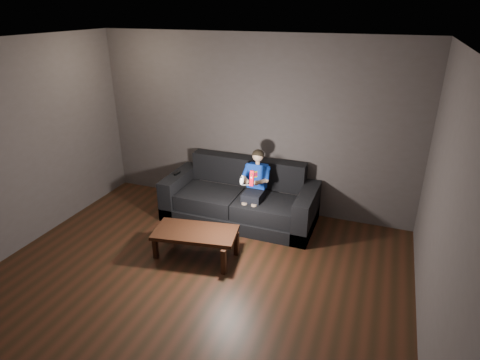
% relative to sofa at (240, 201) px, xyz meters
% --- Properties ---
extents(floor, '(5.00, 5.00, 0.00)m').
position_rel_sofa_xyz_m(floor, '(0.01, -1.99, -0.29)').
color(floor, black).
rests_on(floor, ground).
extents(back_wall, '(5.00, 0.04, 2.70)m').
position_rel_sofa_xyz_m(back_wall, '(0.01, 0.51, 1.06)').
color(back_wall, '#403837').
rests_on(back_wall, ground).
extents(right_wall, '(0.04, 5.00, 2.70)m').
position_rel_sofa_xyz_m(right_wall, '(2.51, -1.99, 1.06)').
color(right_wall, '#403837').
rests_on(right_wall, ground).
extents(ceiling, '(5.00, 5.00, 0.02)m').
position_rel_sofa_xyz_m(ceiling, '(0.01, -1.99, 2.41)').
color(ceiling, silver).
rests_on(ceiling, back_wall).
extents(sofa, '(2.27, 0.98, 0.88)m').
position_rel_sofa_xyz_m(sofa, '(0.00, 0.00, 0.00)').
color(sofa, black).
rests_on(sofa, floor).
extents(child, '(0.41, 0.50, 1.00)m').
position_rel_sofa_xyz_m(child, '(0.26, -0.07, 0.42)').
color(child, black).
rests_on(child, sofa).
extents(wii_remote_red, '(0.06, 0.08, 0.21)m').
position_rel_sofa_xyz_m(wii_remote_red, '(0.33, -0.46, 0.62)').
color(wii_remote_red, red).
rests_on(wii_remote_red, child).
extents(nunchuk_white, '(0.07, 0.09, 0.15)m').
position_rel_sofa_xyz_m(nunchuk_white, '(0.19, -0.45, 0.57)').
color(nunchuk_white, white).
rests_on(nunchuk_white, child).
extents(wii_remote_black, '(0.05, 0.14, 0.03)m').
position_rel_sofa_xyz_m(wii_remote_black, '(-1.02, -0.08, 0.35)').
color(wii_remote_black, black).
rests_on(wii_remote_black, sofa).
extents(coffee_table, '(1.13, 0.70, 0.38)m').
position_rel_sofa_xyz_m(coffee_table, '(-0.18, -1.17, 0.05)').
color(coffee_table, black).
rests_on(coffee_table, floor).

